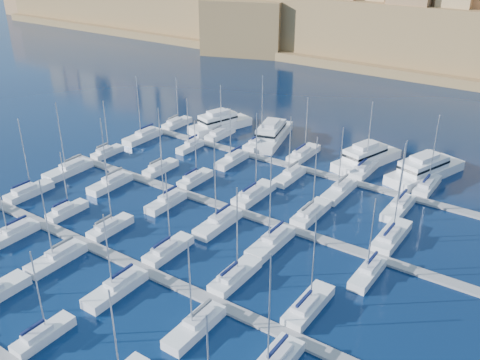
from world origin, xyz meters
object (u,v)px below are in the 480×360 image
Objects in this scene: motor_yacht_c at (366,157)px; motor_yacht_d at (424,169)px; motor_yacht_a at (219,123)px; motor_yacht_b at (271,134)px.

motor_yacht_c is 0.90× the size of motor_yacht_d.
motor_yacht_a is 0.90× the size of motor_yacht_b.
motor_yacht_b is at bearing -179.47° from motor_yacht_d.
motor_yacht_b is 34.98m from motor_yacht_d.
motor_yacht_c is (23.17, -0.54, -0.00)m from motor_yacht_b.
motor_yacht_b and motor_yacht_c have the same top height.
motor_yacht_a is 0.96× the size of motor_yacht_c.
motor_yacht_d is (11.81, 0.87, 0.00)m from motor_yacht_c.
motor_yacht_a is 0.87× the size of motor_yacht_d.
motor_yacht_a is at bearing -178.63° from motor_yacht_d.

